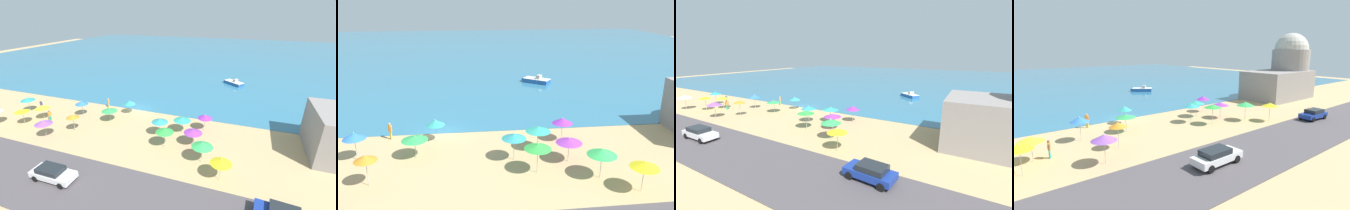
{
  "view_description": "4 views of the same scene",
  "coord_description": "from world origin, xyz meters",
  "views": [
    {
      "loc": [
        16.41,
        -30.59,
        15.37
      ],
      "look_at": [
        5.06,
        1.18,
        1.12
      ],
      "focal_mm": 24.0,
      "sensor_mm": 36.0,
      "label": 1
    },
    {
      "loc": [
        3.05,
        -31.95,
        13.54
      ],
      "look_at": [
        7.06,
        2.73,
        1.97
      ],
      "focal_mm": 35.0,
      "sensor_mm": 36.0,
      "label": 2
    },
    {
      "loc": [
        26.73,
        -30.36,
        9.78
      ],
      "look_at": [
        8.53,
        0.21,
        1.46
      ],
      "focal_mm": 24.0,
      "sensor_mm": 36.0,
      "label": 3
    },
    {
      "loc": [
        -14.55,
        -31.96,
        9.33
      ],
      "look_at": [
        9.78,
        -0.61,
        0.85
      ],
      "focal_mm": 28.0,
      "sensor_mm": 36.0,
      "label": 4
    }
  ],
  "objects": [
    {
      "name": "ground_plane",
      "position": [
        0.0,
        0.0,
        0.0
      ],
      "size": [
        160.0,
        160.0,
        0.0
      ],
      "primitive_type": "plane",
      "color": "tan"
    },
    {
      "name": "sea",
      "position": [
        0.0,
        55.0,
        0.03
      ],
      "size": [
        150.0,
        110.0,
        0.05
      ],
      "primitive_type": "cube",
      "color": "teal",
      "rests_on": "ground_plane"
    },
    {
      "name": "beach_umbrella_2",
      "position": [
        -4.75,
        -9.4,
        2.31
      ],
      "size": [
        1.71,
        1.71,
        2.61
      ],
      "color": "#B2B2B7",
      "rests_on": "ground_plane"
    },
    {
      "name": "beach_umbrella_4",
      "position": [
        11.3,
        -7.32,
        1.93
      ],
      "size": [
        2.26,
        2.26,
        2.21
      ],
      "color": "#B2B2B7",
      "rests_on": "ground_plane"
    },
    {
      "name": "beach_umbrella_5",
      "position": [
        -1.88,
        -5.12,
        1.85
      ],
      "size": [
        2.3,
        2.3,
        2.1
      ],
      "color": "#B2B2B7",
      "rests_on": "ground_plane"
    },
    {
      "name": "beach_umbrella_6",
      "position": [
        11.93,
        -3.04,
        2.07
      ],
      "size": [
        2.0,
        2.0,
        2.41
      ],
      "color": "#B2B2B7",
      "rests_on": "ground_plane"
    },
    {
      "name": "beach_umbrella_8",
      "position": [
        9.18,
        -4.67,
        1.98
      ],
      "size": [
        2.33,
        2.33,
        2.25
      ],
      "color": "#B2B2B7",
      "rests_on": "ground_plane"
    },
    {
      "name": "beach_umbrella_9",
      "position": [
        -0.39,
        -1.73,
        1.92
      ],
      "size": [
        1.85,
        1.85,
        2.26
      ],
      "color": "#B2B2B7",
      "rests_on": "ground_plane"
    },
    {
      "name": "beach_umbrella_10",
      "position": [
        15.28,
        -12.46,
        2.17
      ],
      "size": [
        2.1,
        2.1,
        2.47
      ],
      "color": "#B2B2B7",
      "rests_on": "ground_plane"
    },
    {
      "name": "beach_umbrella_11",
      "position": [
        -6.93,
        -4.93,
        2.24
      ],
      "size": [
        1.97,
        1.97,
        2.59
      ],
      "color": "#B2B2B7",
      "rests_on": "ground_plane"
    },
    {
      "name": "beach_umbrella_12",
      "position": [
        8.24,
        -8.92,
        2.31
      ],
      "size": [
        2.19,
        2.19,
        2.58
      ],
      "color": "#B2B2B7",
      "rests_on": "ground_plane"
    },
    {
      "name": "beach_umbrella_13",
      "position": [
        6.68,
        -6.51,
        2.21
      ],
      "size": [
        2.14,
        2.14,
        2.5
      ],
      "color": "#B2B2B7",
      "rests_on": "ground_plane"
    },
    {
      "name": "beach_umbrella_14",
      "position": [
        13.01,
        -10.24,
        2.21
      ],
      "size": [
        2.32,
        2.32,
        2.53
      ],
      "color": "#B2B2B7",
      "rests_on": "ground_plane"
    },
    {
      "name": "bather_2",
      "position": [
        -4.93,
        -0.84,
        0.98
      ],
      "size": [
        0.41,
        0.45,
        1.75
      ],
      "color": "gold",
      "rests_on": "ground_plane"
    },
    {
      "name": "skiff_nearshore",
      "position": [
        14.07,
        19.61,
        0.46
      ],
      "size": [
        4.58,
        4.08,
        1.35
      ],
      "color": "#275A9F",
      "rests_on": "sea"
    }
  ]
}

